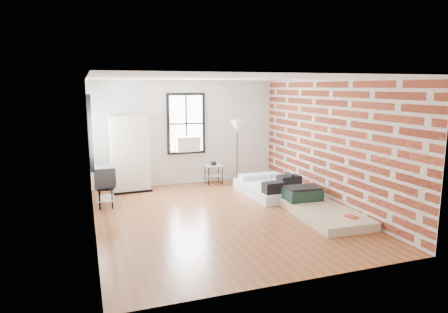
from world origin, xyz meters
name	(u,v)px	position (x,y,z in m)	size (l,w,h in m)	color
ground	(222,216)	(0.00, 0.00, 0.00)	(6.00, 6.00, 0.00)	brown
room_shell	(227,130)	(0.23, 0.36, 1.74)	(5.02, 6.02, 2.80)	silver
mattress_main	(273,188)	(1.75, 1.19, 0.16)	(1.44, 1.91, 0.60)	white
mattress_bare	(319,208)	(1.93, -0.57, 0.14)	(1.21, 2.16, 0.45)	tan
wardrobe	(130,154)	(-1.55, 2.65, 0.96)	(1.01, 0.63, 1.93)	black
side_table	(214,169)	(0.69, 2.72, 0.40)	(0.47, 0.38, 0.61)	black
floor_lamp	(237,129)	(1.28, 2.47, 1.50)	(0.37, 0.37, 1.75)	#302110
tv_stand	(105,178)	(-2.21, 1.53, 0.64)	(0.48, 0.65, 0.90)	black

